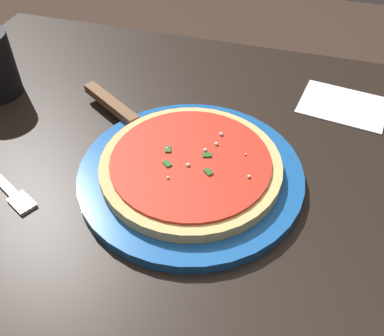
% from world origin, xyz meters
% --- Properties ---
extents(restaurant_table, '(1.04, 0.71, 0.75)m').
position_xyz_m(restaurant_table, '(0.00, 0.00, 0.60)').
color(restaurant_table, black).
rests_on(restaurant_table, ground_plane).
extents(serving_plate, '(0.31, 0.31, 0.01)m').
position_xyz_m(serving_plate, '(-0.00, 0.04, 0.76)').
color(serving_plate, '#195199').
rests_on(serving_plate, restaurant_table).
extents(pizza, '(0.25, 0.25, 0.02)m').
position_xyz_m(pizza, '(-0.00, 0.04, 0.77)').
color(pizza, '#DBB26B').
rests_on(pizza, serving_plate).
extents(pizza_server, '(0.21, 0.15, 0.01)m').
position_xyz_m(pizza_server, '(0.13, -0.04, 0.77)').
color(pizza_server, silver).
rests_on(pizza_server, serving_plate).
extents(napkin_folded_right, '(0.15, 0.12, 0.00)m').
position_xyz_m(napkin_folded_right, '(-0.20, -0.19, 0.75)').
color(napkin_folded_right, white).
rests_on(napkin_folded_right, restaurant_table).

